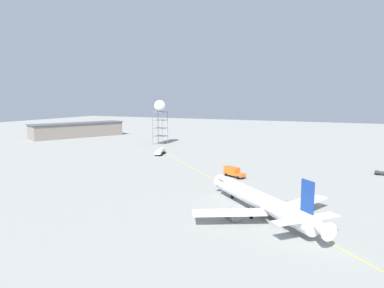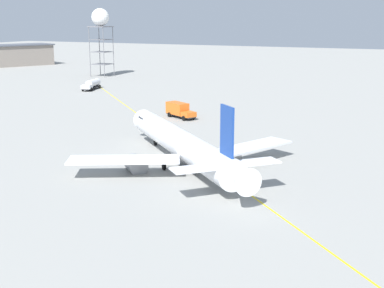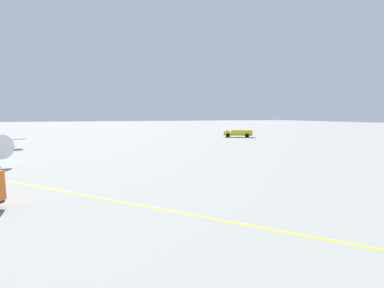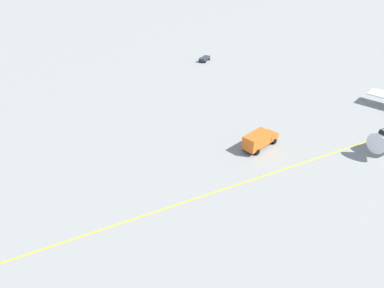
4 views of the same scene
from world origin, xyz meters
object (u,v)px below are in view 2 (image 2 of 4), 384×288
object	(u,v)px
fuel_tanker_truck	(92,84)
radar_tower	(100,21)
catering_truck_truck	(179,110)
airliner_main	(184,146)

from	to	relation	value
fuel_tanker_truck	radar_tower	bearing A→B (deg)	-163.77
catering_truck_truck	fuel_tanker_truck	distance (m)	51.08
fuel_tanker_truck	radar_tower	xyz separation A→B (m)	(18.05, -31.04, 17.67)
radar_tower	catering_truck_truck	bearing A→B (deg)	135.71
catering_truck_truck	fuel_tanker_truck	bearing A→B (deg)	173.96
airliner_main	fuel_tanker_truck	world-z (taller)	airliner_main
airliner_main	catering_truck_truck	world-z (taller)	airliner_main
airliner_main	radar_tower	xyz separation A→B (m)	(77.59, -91.26, 16.46)
catering_truck_truck	airliner_main	bearing A→B (deg)	-34.78
catering_truck_truck	fuel_tanker_truck	world-z (taller)	catering_truck_truck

